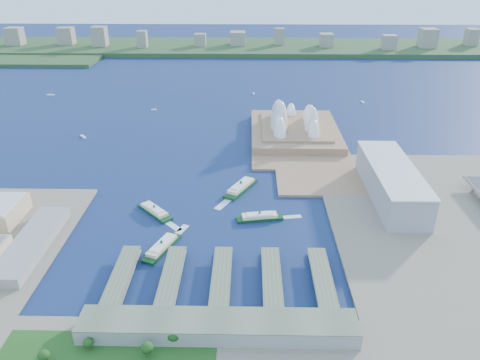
{
  "coord_description": "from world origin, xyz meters",
  "views": [
    {
      "loc": [
        35.95,
        -389.41,
        250.82
      ],
      "look_at": [
        26.21,
        87.23,
        18.0
      ],
      "focal_mm": 35.0,
      "sensor_mm": 36.0,
      "label": 1
    }
  ],
  "objects_px": {
    "ferry_c": "(162,245)",
    "ferry_d": "(260,215)",
    "toaster_building": "(391,182)",
    "ferry_a": "(154,209)",
    "ferry_b": "(241,186)",
    "opera_house": "(295,115)"
  },
  "relations": [
    {
      "from": "ferry_c",
      "to": "ferry_d",
      "type": "xyz_separation_m",
      "value": [
        92.46,
        57.11,
        -0.28
      ]
    },
    {
      "from": "toaster_building",
      "to": "ferry_d",
      "type": "height_order",
      "value": "toaster_building"
    },
    {
      "from": "ferry_a",
      "to": "ferry_d",
      "type": "relative_size",
      "value": 1.03
    },
    {
      "from": "toaster_building",
      "to": "ferry_d",
      "type": "bearing_deg",
      "value": -161.61
    },
    {
      "from": "toaster_building",
      "to": "ferry_a",
      "type": "bearing_deg",
      "value": -171.48
    },
    {
      "from": "ferry_b",
      "to": "opera_house",
      "type": "bearing_deg",
      "value": 95.04
    },
    {
      "from": "toaster_building",
      "to": "ferry_b",
      "type": "distance_m",
      "value": 169.62
    },
    {
      "from": "opera_house",
      "to": "ferry_c",
      "type": "relative_size",
      "value": 3.5
    },
    {
      "from": "toaster_building",
      "to": "ferry_c",
      "type": "bearing_deg",
      "value": -156.13
    },
    {
      "from": "opera_house",
      "to": "ferry_d",
      "type": "relative_size",
      "value": 3.72
    },
    {
      "from": "toaster_building",
      "to": "opera_house",
      "type": "bearing_deg",
      "value": 114.23
    },
    {
      "from": "ferry_b",
      "to": "ferry_d",
      "type": "distance_m",
      "value": 70.09
    },
    {
      "from": "toaster_building",
      "to": "ferry_a",
      "type": "xyz_separation_m",
      "value": [
        -259.01,
        -38.79,
        -15.76
      ]
    },
    {
      "from": "opera_house",
      "to": "ferry_b",
      "type": "xyz_separation_m",
      "value": [
        -77.99,
        -182.0,
        -26.53
      ]
    },
    {
      "from": "ferry_c",
      "to": "ferry_b",
      "type": "bearing_deg",
      "value": -98.47
    },
    {
      "from": "ferry_a",
      "to": "ferry_b",
      "type": "distance_m",
      "value": 107.28
    },
    {
      "from": "ferry_c",
      "to": "opera_house",
      "type": "bearing_deg",
      "value": -94.5
    },
    {
      "from": "ferry_d",
      "to": "toaster_building",
      "type": "bearing_deg",
      "value": -81.26
    },
    {
      "from": "ferry_a",
      "to": "ferry_b",
      "type": "relative_size",
      "value": 0.87
    },
    {
      "from": "ferry_c",
      "to": "ferry_d",
      "type": "bearing_deg",
      "value": -126.74
    },
    {
      "from": "toaster_building",
      "to": "ferry_c",
      "type": "relative_size",
      "value": 3.02
    },
    {
      "from": "ferry_c",
      "to": "toaster_building",
      "type": "bearing_deg",
      "value": -134.57
    }
  ]
}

